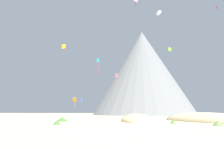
# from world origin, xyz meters

# --- Properties ---
(ground_plane) EXTENTS (400.00, 400.00, 0.00)m
(ground_plane) POSITION_xyz_m (0.00, 0.00, 0.00)
(ground_plane) COLOR #CCBA8E
(dune_foreground_left) EXTENTS (8.25, 20.46, 3.61)m
(dune_foreground_left) POSITION_xyz_m (5.76, 24.86, 0.00)
(dune_foreground_left) COLOR #C6B284
(dune_foreground_left) RESTS_ON ground_plane
(dune_foreground_right) EXTENTS (20.11, 28.80, 4.28)m
(dune_foreground_right) POSITION_xyz_m (21.48, 22.83, 0.00)
(dune_foreground_right) COLOR #CCBA8E
(dune_foreground_right) RESTS_ON ground_plane
(bush_near_right) EXTENTS (3.86, 3.86, 1.08)m
(bush_near_right) POSITION_xyz_m (-12.14, 21.04, 0.54)
(bush_near_right) COLOR #477238
(bush_near_right) RESTS_ON ground_plane
(bush_far_left) EXTENTS (1.64, 1.64, 0.86)m
(bush_far_left) POSITION_xyz_m (12.38, 14.05, 0.43)
(bush_far_left) COLOR #568442
(bush_far_left) RESTS_ON ground_plane
(bush_mid_center) EXTENTS (1.90, 1.90, 0.85)m
(bush_mid_center) POSITION_xyz_m (-9.37, 9.41, 0.42)
(bush_mid_center) COLOR #477238
(bush_mid_center) RESTS_ON ground_plane
(bush_near_left) EXTENTS (2.08, 2.08, 0.95)m
(bush_near_left) POSITION_xyz_m (18.49, 8.29, 0.48)
(bush_near_left) COLOR #668C4C
(bush_near_left) RESTS_ON ground_plane
(rock_massif) EXTENTS (87.75, 87.75, 55.17)m
(rock_massif) POSITION_xyz_m (12.78, 105.23, 26.26)
(rock_massif) COLOR slate
(rock_massif) RESTS_ON ground_plane
(kite_yellow_mid) EXTENTS (1.58, 1.58, 3.66)m
(kite_yellow_mid) POSITION_xyz_m (-18.05, 37.69, 24.06)
(kite_yellow_mid) COLOR yellow
(kite_rainbow_low) EXTENTS (0.82, 0.87, 2.70)m
(kite_rainbow_low) POSITION_xyz_m (0.14, 35.55, 13.38)
(kite_rainbow_low) COLOR #E5668C
(kite_blue_low) EXTENTS (0.69, 0.54, 5.86)m
(kite_blue_low) POSITION_xyz_m (-15.94, 58.75, 5.96)
(kite_blue_low) COLOR blue
(kite_lime_high) EXTENTS (1.61, 0.98, 3.41)m
(kite_lime_high) POSITION_xyz_m (20.51, 52.48, 26.68)
(kite_lime_high) COLOR #8CD133
(kite_teal_mid) EXTENTS (0.76, 0.66, 4.24)m
(kite_teal_mid) POSITION_xyz_m (-4.04, 24.05, 14.90)
(kite_teal_mid) COLOR teal
(kite_violet_high) EXTENTS (1.85, 2.17, 1.96)m
(kite_violet_high) POSITION_xyz_m (24.65, 18.23, 26.14)
(kite_violet_high) COLOR purple
(kite_orange_low) EXTENTS (1.79, 1.22, 3.30)m
(kite_orange_low) POSITION_xyz_m (-14.62, 41.24, 6.22)
(kite_orange_low) COLOR orange
(kite_white_high) EXTENTS (2.34, 2.20, 2.35)m
(kite_white_high) POSITION_xyz_m (16.25, 49.18, 40.93)
(kite_white_high) COLOR white
(kite_pink_high) EXTENTS (1.61, 1.38, 3.17)m
(kite_pink_high) POSITION_xyz_m (6.13, 26.82, 33.94)
(kite_pink_high) COLOR pink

